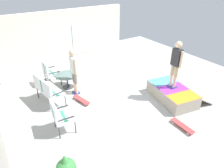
% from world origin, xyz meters
% --- Properties ---
extents(ground_plane, '(12.00, 12.00, 0.10)m').
position_xyz_m(ground_plane, '(0.00, 0.00, -0.05)').
color(ground_plane, '#A8A8A3').
extents(house_facade, '(0.23, 6.00, 2.71)m').
position_xyz_m(house_facade, '(3.80, 0.49, 1.35)').
color(house_facade, silver).
rests_on(house_facade, ground_plane).
extents(skate_ramp, '(2.06, 1.99, 0.49)m').
position_xyz_m(skate_ramp, '(-0.92, -1.64, 0.24)').
color(skate_ramp, gray).
rests_on(skate_ramp, ground_plane).
extents(patio_bench, '(1.32, 0.75, 1.02)m').
position_xyz_m(patio_bench, '(1.36, 2.23, 0.62)').
color(patio_bench, '#38383D').
rests_on(patio_bench, ground_plane).
extents(patio_chair_near_house, '(0.64, 0.57, 1.02)m').
position_xyz_m(patio_chair_near_house, '(2.63, 1.73, 0.61)').
color(patio_chair_near_house, '#38383D').
rests_on(patio_chair_near_house, ground_plane).
extents(patio_chair_by_wall, '(0.67, 0.61, 1.02)m').
position_xyz_m(patio_chair_by_wall, '(-0.29, 2.39, 0.61)').
color(patio_chair_by_wall, '#38383D').
rests_on(patio_chair_by_wall, ground_plane).
extents(patio_table, '(0.90, 0.90, 0.57)m').
position_xyz_m(patio_table, '(2.03, 1.22, 0.40)').
color(patio_table, '#38383D').
rests_on(patio_table, ground_plane).
extents(person_watching, '(0.48, 0.25, 1.79)m').
position_xyz_m(person_watching, '(1.44, 1.13, 1.06)').
color(person_watching, navy).
rests_on(person_watching, ground_plane).
extents(person_skater, '(0.48, 0.25, 1.70)m').
position_xyz_m(person_skater, '(-0.83, -1.64, 1.48)').
color(person_skater, navy).
rests_on(person_skater, skate_ramp).
extents(skateboard_by_bench, '(0.82, 0.37, 0.10)m').
position_xyz_m(skateboard_by_bench, '(0.77, 1.22, 0.08)').
color(skateboard_by_bench, '#B23838').
rests_on(skateboard_by_bench, ground_plane).
extents(skateboard_spare, '(0.80, 0.21, 0.10)m').
position_xyz_m(skateboard_spare, '(-2.17, -0.71, 0.08)').
color(skateboard_spare, '#B23838').
rests_on(skateboard_spare, ground_plane).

